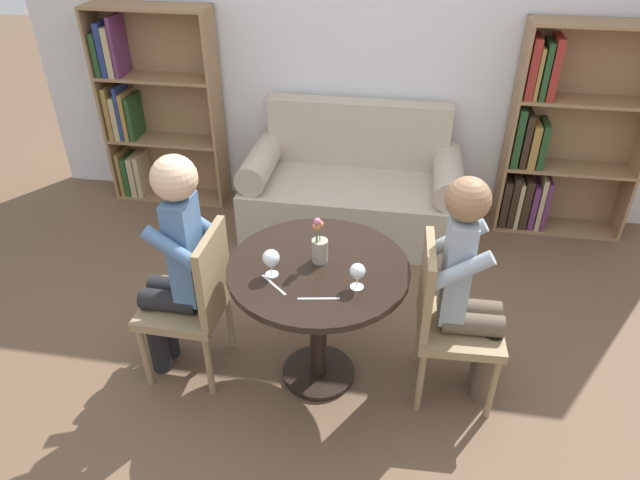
{
  "coord_description": "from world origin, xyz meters",
  "views": [
    {
      "loc": [
        0.37,
        -2.22,
        2.39
      ],
      "look_at": [
        0.0,
        0.05,
        0.87
      ],
      "focal_mm": 32.0,
      "sensor_mm": 36.0,
      "label": 1
    }
  ],
  "objects_px": {
    "couch": "(353,191)",
    "bookshelf_right": "(554,141)",
    "bookshelf_left": "(149,109)",
    "person_right": "(469,288)",
    "flower_vase": "(319,246)",
    "chair_right": "(446,316)",
    "wine_glass_right": "(357,272)",
    "wine_glass_left": "(271,259)",
    "person_left": "(174,263)",
    "chair_left": "(195,298)"
  },
  "relations": [
    {
      "from": "couch",
      "to": "flower_vase",
      "type": "bearing_deg",
      "value": -90.18
    },
    {
      "from": "person_left",
      "to": "flower_vase",
      "type": "bearing_deg",
      "value": 97.47
    },
    {
      "from": "chair_left",
      "to": "chair_right",
      "type": "xyz_separation_m",
      "value": [
        1.29,
        0.07,
        0.0
      ]
    },
    {
      "from": "wine_glass_right",
      "to": "bookshelf_left",
      "type": "bearing_deg",
      "value": 133.39
    },
    {
      "from": "bookshelf_right",
      "to": "person_left",
      "type": "xyz_separation_m",
      "value": [
        -2.15,
        -1.89,
        0.0
      ]
    },
    {
      "from": "chair_right",
      "to": "wine_glass_left",
      "type": "bearing_deg",
      "value": 96.71
    },
    {
      "from": "bookshelf_left",
      "to": "wine_glass_right",
      "type": "xyz_separation_m",
      "value": [
        1.88,
        -1.99,
        0.08
      ]
    },
    {
      "from": "chair_left",
      "to": "person_right",
      "type": "xyz_separation_m",
      "value": [
        1.38,
        0.08,
        0.18
      ]
    },
    {
      "from": "chair_left",
      "to": "couch",
      "type": "bearing_deg",
      "value": 159.39
    },
    {
      "from": "wine_glass_left",
      "to": "person_right",
      "type": "bearing_deg",
      "value": 8.49
    },
    {
      "from": "chair_right",
      "to": "person_left",
      "type": "bearing_deg",
      "value": 90.58
    },
    {
      "from": "bookshelf_left",
      "to": "wine_glass_left",
      "type": "xyz_separation_m",
      "value": [
        1.47,
        -1.96,
        0.09
      ]
    },
    {
      "from": "bookshelf_left",
      "to": "chair_right",
      "type": "xyz_separation_m",
      "value": [
        2.33,
        -1.83,
        -0.26
      ]
    },
    {
      "from": "couch",
      "to": "bookshelf_left",
      "type": "height_order",
      "value": "bookshelf_left"
    },
    {
      "from": "couch",
      "to": "wine_glass_left",
      "type": "distance_m",
      "value": 1.78
    },
    {
      "from": "person_left",
      "to": "person_right",
      "type": "height_order",
      "value": "person_left"
    },
    {
      "from": "chair_left",
      "to": "flower_vase",
      "type": "xyz_separation_m",
      "value": [
        0.64,
        0.08,
        0.34
      ]
    },
    {
      "from": "person_right",
      "to": "couch",
      "type": "bearing_deg",
      "value": 23.08
    },
    {
      "from": "couch",
      "to": "bookshelf_right",
      "type": "height_order",
      "value": "bookshelf_right"
    },
    {
      "from": "bookshelf_left",
      "to": "chair_right",
      "type": "relative_size",
      "value": 1.72
    },
    {
      "from": "chair_right",
      "to": "wine_glass_right",
      "type": "xyz_separation_m",
      "value": [
        -0.44,
        -0.17,
        0.34
      ]
    },
    {
      "from": "bookshelf_left",
      "to": "couch",
      "type": "bearing_deg",
      "value": -9.24
    },
    {
      "from": "chair_left",
      "to": "flower_vase",
      "type": "bearing_deg",
      "value": 98.53
    },
    {
      "from": "person_right",
      "to": "bookshelf_right",
      "type": "bearing_deg",
      "value": -23.08
    },
    {
      "from": "bookshelf_left",
      "to": "chair_right",
      "type": "bearing_deg",
      "value": -38.15
    },
    {
      "from": "person_left",
      "to": "wine_glass_left",
      "type": "relative_size",
      "value": 9.39
    },
    {
      "from": "wine_glass_left",
      "to": "flower_vase",
      "type": "height_order",
      "value": "flower_vase"
    },
    {
      "from": "bookshelf_left",
      "to": "chair_left",
      "type": "xyz_separation_m",
      "value": [
        1.03,
        -1.9,
        -0.26
      ]
    },
    {
      "from": "couch",
      "to": "wine_glass_right",
      "type": "xyz_separation_m",
      "value": [
        0.2,
        -1.72,
        0.53
      ]
    },
    {
      "from": "chair_right",
      "to": "wine_glass_right",
      "type": "distance_m",
      "value": 0.58
    },
    {
      "from": "person_right",
      "to": "flower_vase",
      "type": "distance_m",
      "value": 0.76
    },
    {
      "from": "bookshelf_right",
      "to": "flower_vase",
      "type": "distance_m",
      "value": 2.31
    },
    {
      "from": "couch",
      "to": "wine_glass_left",
      "type": "relative_size",
      "value": 11.49
    },
    {
      "from": "couch",
      "to": "person_right",
      "type": "bearing_deg",
      "value": -64.66
    },
    {
      "from": "person_left",
      "to": "flower_vase",
      "type": "xyz_separation_m",
      "value": [
        0.72,
        0.08,
        0.13
      ]
    },
    {
      "from": "person_right",
      "to": "wine_glass_right",
      "type": "distance_m",
      "value": 0.58
    },
    {
      "from": "chair_left",
      "to": "flower_vase",
      "type": "height_order",
      "value": "flower_vase"
    },
    {
      "from": "chair_right",
      "to": "wine_glass_left",
      "type": "xyz_separation_m",
      "value": [
        -0.85,
        -0.13,
        0.35
      ]
    },
    {
      "from": "wine_glass_left",
      "to": "flower_vase",
      "type": "xyz_separation_m",
      "value": [
        0.2,
        0.15,
        -0.0
      ]
    },
    {
      "from": "couch",
      "to": "chair_left",
      "type": "bearing_deg",
      "value": -111.68
    },
    {
      "from": "person_left",
      "to": "couch",
      "type": "bearing_deg",
      "value": 156.87
    },
    {
      "from": "wine_glass_left",
      "to": "wine_glass_right",
      "type": "bearing_deg",
      "value": -4.25
    },
    {
      "from": "chair_right",
      "to": "person_left",
      "type": "distance_m",
      "value": 1.39
    },
    {
      "from": "wine_glass_left",
      "to": "wine_glass_right",
      "type": "relative_size",
      "value": 1.07
    },
    {
      "from": "bookshelf_right",
      "to": "person_left",
      "type": "distance_m",
      "value": 2.87
    },
    {
      "from": "couch",
      "to": "person_left",
      "type": "relative_size",
      "value": 1.22
    },
    {
      "from": "bookshelf_right",
      "to": "person_right",
      "type": "bearing_deg",
      "value": -110.83
    },
    {
      "from": "couch",
      "to": "bookshelf_left",
      "type": "xyz_separation_m",
      "value": [
        -1.68,
        0.27,
        0.44
      ]
    },
    {
      "from": "bookshelf_right",
      "to": "wine_glass_right",
      "type": "bearing_deg",
      "value": -121.56
    },
    {
      "from": "bookshelf_right",
      "to": "person_left",
      "type": "height_order",
      "value": "bookshelf_right"
    }
  ]
}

